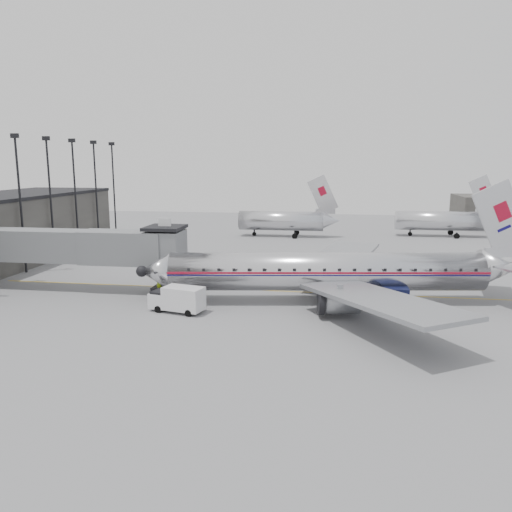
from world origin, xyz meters
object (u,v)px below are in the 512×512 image
(baggage_cart_navy, at_px, (395,297))
(airliner, at_px, (334,272))
(service_van, at_px, (177,299))
(ramp_worker, at_px, (160,286))

(baggage_cart_navy, bearing_deg, airliner, 168.60)
(service_van, relative_size, ramp_worker, 2.81)
(airliner, relative_size, ramp_worker, 19.82)
(airliner, height_order, ramp_worker, airliner)
(airliner, relative_size, service_van, 7.04)
(airliner, relative_size, baggage_cart_navy, 15.06)
(baggage_cart_navy, distance_m, ramp_worker, 21.24)
(service_van, height_order, ramp_worker, service_van)
(service_van, height_order, baggage_cart_navy, service_van)
(airliner, bearing_deg, ramp_worker, 171.87)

